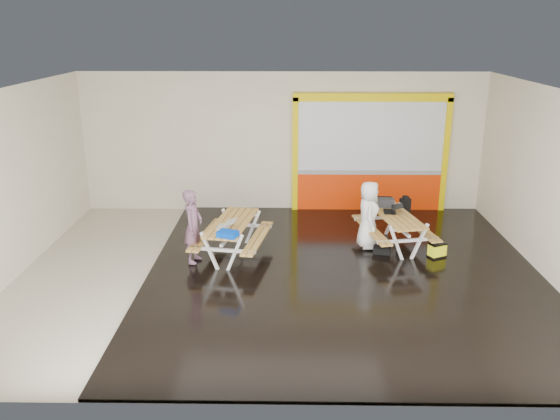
{
  "coord_description": "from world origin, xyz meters",
  "views": [
    {
      "loc": [
        0.18,
        -10.12,
        4.61
      ],
      "look_at": [
        0.0,
        0.9,
        1.0
      ],
      "focal_mm": 36.71,
      "sensor_mm": 36.0,
      "label": 1
    }
  ],
  "objects_px": {
    "person_left": "(193,226)",
    "laptop_right": "(392,210)",
    "toolbox": "(384,203)",
    "fluke_bag": "(437,250)",
    "blue_pouch": "(228,234)",
    "picnic_table_right": "(395,222)",
    "person_right": "(368,215)",
    "picnic_table_left": "(232,230)",
    "backpack": "(405,205)",
    "laptop_left": "(226,225)",
    "dark_case": "(382,250)"
  },
  "relations": [
    {
      "from": "person_left",
      "to": "laptop_left",
      "type": "bearing_deg",
      "value": -76.26
    },
    {
      "from": "toolbox",
      "to": "backpack",
      "type": "xyz_separation_m",
      "value": [
        0.53,
        0.34,
        -0.15
      ]
    },
    {
      "from": "picnic_table_right",
      "to": "person_left",
      "type": "xyz_separation_m",
      "value": [
        -4.13,
        -0.93,
        0.23
      ]
    },
    {
      "from": "picnic_table_right",
      "to": "toolbox",
      "type": "height_order",
      "value": "toolbox"
    },
    {
      "from": "person_right",
      "to": "blue_pouch",
      "type": "xyz_separation_m",
      "value": [
        -2.82,
        -1.29,
        0.03
      ]
    },
    {
      "from": "laptop_right",
      "to": "dark_case",
      "type": "bearing_deg",
      "value": -116.49
    },
    {
      "from": "picnic_table_left",
      "to": "dark_case",
      "type": "height_order",
      "value": "picnic_table_left"
    },
    {
      "from": "picnic_table_right",
      "to": "dark_case",
      "type": "relative_size",
      "value": 5.92
    },
    {
      "from": "blue_pouch",
      "to": "laptop_right",
      "type": "bearing_deg",
      "value": 24.84
    },
    {
      "from": "fluke_bag",
      "to": "blue_pouch",
      "type": "bearing_deg",
      "value": -168.89
    },
    {
      "from": "person_left",
      "to": "person_right",
      "type": "bearing_deg",
      "value": -65.88
    },
    {
      "from": "person_left",
      "to": "blue_pouch",
      "type": "distance_m",
      "value": 0.87
    },
    {
      "from": "laptop_left",
      "to": "backpack",
      "type": "xyz_separation_m",
      "value": [
        3.85,
        1.76,
        -0.12
      ]
    },
    {
      "from": "blue_pouch",
      "to": "toolbox",
      "type": "bearing_deg",
      "value": 30.8
    },
    {
      "from": "person_right",
      "to": "dark_case",
      "type": "height_order",
      "value": "person_right"
    },
    {
      "from": "person_left",
      "to": "laptop_right",
      "type": "distance_m",
      "value": 4.23
    },
    {
      "from": "person_left",
      "to": "fluke_bag",
      "type": "distance_m",
      "value": 4.96
    },
    {
      "from": "picnic_table_right",
      "to": "backpack",
      "type": "distance_m",
      "value": 0.94
    },
    {
      "from": "fluke_bag",
      "to": "person_left",
      "type": "bearing_deg",
      "value": -176.01
    },
    {
      "from": "person_right",
      "to": "laptop_right",
      "type": "xyz_separation_m",
      "value": [
        0.54,
        0.27,
        0.02
      ]
    },
    {
      "from": "laptop_right",
      "to": "blue_pouch",
      "type": "relative_size",
      "value": 1.18
    },
    {
      "from": "person_left",
      "to": "laptop_right",
      "type": "relative_size",
      "value": 3.46
    },
    {
      "from": "person_left",
      "to": "laptop_left",
      "type": "relative_size",
      "value": 3.44
    },
    {
      "from": "laptop_right",
      "to": "person_left",
      "type": "bearing_deg",
      "value": -165.26
    },
    {
      "from": "person_right",
      "to": "blue_pouch",
      "type": "bearing_deg",
      "value": 117.17
    },
    {
      "from": "picnic_table_left",
      "to": "picnic_table_right",
      "type": "distance_m",
      "value": 3.45
    },
    {
      "from": "picnic_table_left",
      "to": "fluke_bag",
      "type": "bearing_deg",
      "value": -0.32
    },
    {
      "from": "picnic_table_right",
      "to": "blue_pouch",
      "type": "xyz_separation_m",
      "value": [
        -3.4,
        -1.41,
        0.24
      ]
    },
    {
      "from": "laptop_right",
      "to": "picnic_table_left",
      "type": "bearing_deg",
      "value": -168.08
    },
    {
      "from": "laptop_left",
      "to": "dark_case",
      "type": "bearing_deg",
      "value": 9.2
    },
    {
      "from": "person_left",
      "to": "fluke_bag",
      "type": "relative_size",
      "value": 3.6
    },
    {
      "from": "blue_pouch",
      "to": "dark_case",
      "type": "distance_m",
      "value": 3.33
    },
    {
      "from": "toolbox",
      "to": "backpack",
      "type": "height_order",
      "value": "toolbox"
    },
    {
      "from": "blue_pouch",
      "to": "fluke_bag",
      "type": "bearing_deg",
      "value": 11.11
    },
    {
      "from": "person_left",
      "to": "person_right",
      "type": "xyz_separation_m",
      "value": [
        3.55,
        0.81,
        -0.01
      ]
    },
    {
      "from": "person_left",
      "to": "fluke_bag",
      "type": "xyz_separation_m",
      "value": [
        4.91,
        0.34,
        -0.62
      ]
    },
    {
      "from": "person_right",
      "to": "laptop_left",
      "type": "relative_size",
      "value": 3.29
    },
    {
      "from": "toolbox",
      "to": "dark_case",
      "type": "xyz_separation_m",
      "value": [
        -0.15,
        -0.91,
        -0.74
      ]
    },
    {
      "from": "dark_case",
      "to": "fluke_bag",
      "type": "distance_m",
      "value": 1.11
    },
    {
      "from": "person_right",
      "to": "laptop_right",
      "type": "height_order",
      "value": "person_right"
    },
    {
      "from": "picnic_table_right",
      "to": "toolbox",
      "type": "xyz_separation_m",
      "value": [
        -0.16,
        0.52,
        0.27
      ]
    },
    {
      "from": "blue_pouch",
      "to": "picnic_table_right",
      "type": "bearing_deg",
      "value": 22.55
    },
    {
      "from": "picnic_table_right",
      "to": "dark_case",
      "type": "distance_m",
      "value": 0.68
    },
    {
      "from": "laptop_right",
      "to": "dark_case",
      "type": "xyz_separation_m",
      "value": [
        -0.27,
        -0.53,
        -0.7
      ]
    },
    {
      "from": "person_right",
      "to": "laptop_left",
      "type": "distance_m",
      "value": 3.0
    },
    {
      "from": "toolbox",
      "to": "laptop_right",
      "type": "bearing_deg",
      "value": -73.12
    },
    {
      "from": "picnic_table_left",
      "to": "backpack",
      "type": "distance_m",
      "value": 4.04
    },
    {
      "from": "laptop_left",
      "to": "toolbox",
      "type": "distance_m",
      "value": 3.62
    },
    {
      "from": "person_right",
      "to": "dark_case",
      "type": "bearing_deg",
      "value": -131.48
    },
    {
      "from": "dark_case",
      "to": "person_right",
      "type": "bearing_deg",
      "value": 135.95
    }
  ]
}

